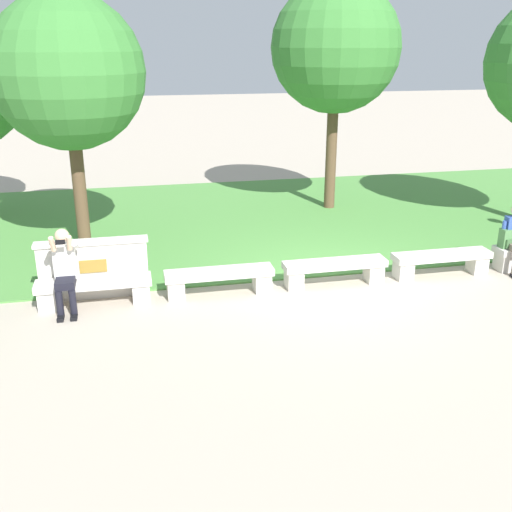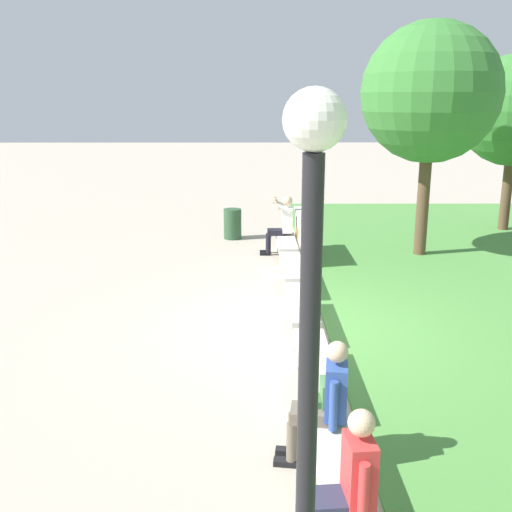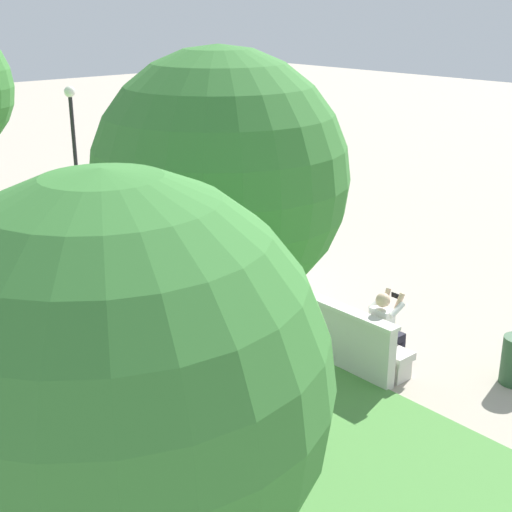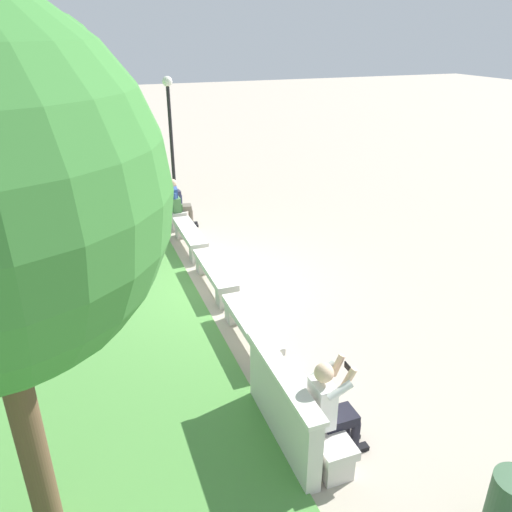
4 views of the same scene
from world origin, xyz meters
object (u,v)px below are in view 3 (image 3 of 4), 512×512
(backpack, at_px, (114,222))
(tree_behind_wall, at_px, (117,385))
(person_companion, at_px, (87,207))
(lamp_post, at_px, (73,133))
(bench_near, at_px, (273,306))
(bench_far, at_px, (146,249))
(bench_end, at_px, (99,228))
(tree_left_background, at_px, (221,180))
(bench_mid, at_px, (203,274))
(bench_main, at_px, (360,345))
(person_photographer, at_px, (386,327))
(person_distant, at_px, (114,218))

(backpack, relative_size, tree_behind_wall, 0.09)
(person_companion, relative_size, lamp_post, 0.36)
(bench_near, distance_m, bench_far, 4.12)
(bench_end, height_order, person_companion, person_companion)
(bench_far, relative_size, tree_left_background, 0.37)
(bench_mid, xyz_separation_m, lamp_post, (5.94, -0.47, 2.00))
(bench_main, height_order, tree_left_background, tree_left_background)
(bench_mid, xyz_separation_m, tree_left_background, (-4.43, 3.01, 3.21))
(person_companion, distance_m, tree_behind_wall, 13.44)
(bench_far, bearing_deg, bench_near, 180.00)
(person_photographer, relative_size, tree_left_background, 0.26)
(person_photographer, distance_m, lamp_post, 10.59)
(bench_mid, bearing_deg, bench_end, 0.00)
(bench_near, xyz_separation_m, lamp_post, (8.00, -0.47, 2.00))
(bench_near, relative_size, backpack, 4.31)
(person_distant, bearing_deg, bench_mid, 178.92)
(bench_main, distance_m, bench_mid, 4.12)
(bench_mid, distance_m, backpack, 3.39)
(bench_near, distance_m, person_distant, 5.55)
(bench_end, height_order, backpack, backpack)
(bench_near, height_order, bench_mid, same)
(person_distant, distance_m, backpack, 0.13)
(bench_main, bearing_deg, tree_behind_wall, 116.08)
(backpack, relative_size, tree_left_background, 0.09)
(bench_near, bearing_deg, bench_far, 0.00)
(bench_far, bearing_deg, person_companion, -1.41)
(bench_mid, distance_m, person_distant, 3.50)
(bench_end, xyz_separation_m, person_distant, (-0.64, -0.07, 0.37))
(bench_far, xyz_separation_m, person_distant, (1.42, -0.07, 0.37))
(person_distant, distance_m, tree_left_background, 8.94)
(person_photographer, height_order, tree_left_background, tree_left_background)
(bench_mid, relative_size, backpack, 4.31)
(bench_end, distance_m, tree_behind_wall, 12.94)
(person_photographer, relative_size, person_companion, 1.05)
(bench_near, distance_m, lamp_post, 8.26)
(bench_near, relative_size, tree_left_background, 0.37)
(bench_near, bearing_deg, tree_behind_wall, 129.87)
(bench_mid, bearing_deg, person_photographer, -179.02)
(person_photographer, xyz_separation_m, lamp_post, (10.47, -0.39, 1.56))
(bench_end, xyz_separation_m, tree_behind_wall, (-11.14, 5.95, 2.80))
(bench_main, distance_m, person_photographer, 0.61)
(bench_near, xyz_separation_m, person_photographer, (-2.47, -0.08, 0.44))
(bench_mid, xyz_separation_m, person_distant, (3.48, -0.07, 0.37))
(person_companion, bearing_deg, lamp_post, -18.68)
(person_photographer, height_order, tree_behind_wall, tree_behind_wall)
(bench_mid, bearing_deg, tree_left_background, 145.76)
(bench_near, distance_m, person_companion, 6.81)
(bench_end, relative_size, tree_behind_wall, 0.41)
(bench_near, distance_m, tree_left_background, 5.00)
(bench_near, relative_size, person_companion, 1.46)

